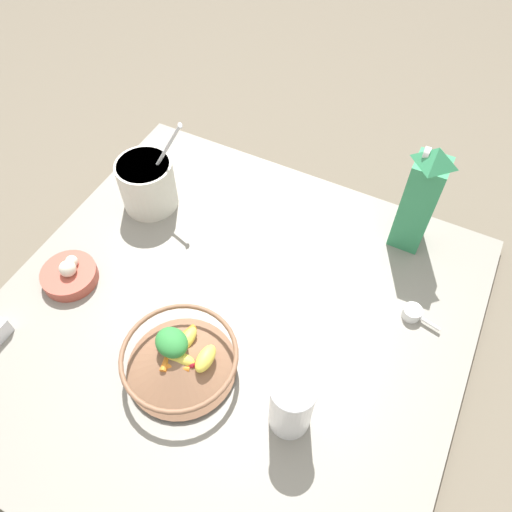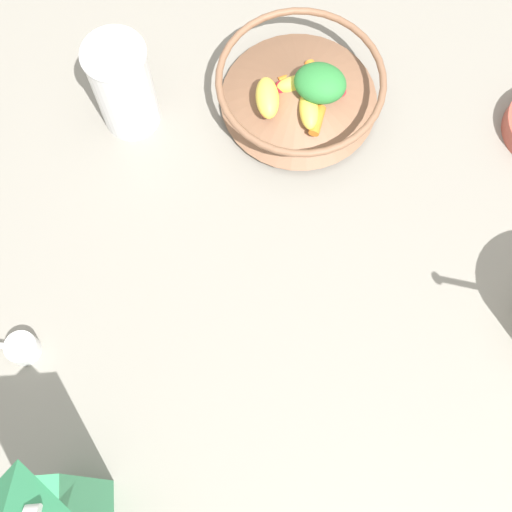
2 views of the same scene
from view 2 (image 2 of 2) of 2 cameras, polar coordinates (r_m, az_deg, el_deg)
ground_plane at (r=1.01m, az=2.56°, el=4.48°), size 6.00×6.00×0.00m
countertop at (r=1.00m, az=2.60°, el=4.85°), size 1.00×1.00×0.03m
fruit_bowl at (r=1.01m, az=3.58°, el=13.20°), size 0.23×0.23×0.09m
drinking_cup at (r=0.98m, az=-10.59°, el=13.27°), size 0.08×0.08×0.16m
measuring_scoop at (r=0.95m, az=-18.32°, el=-7.01°), size 0.04×0.09×0.03m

